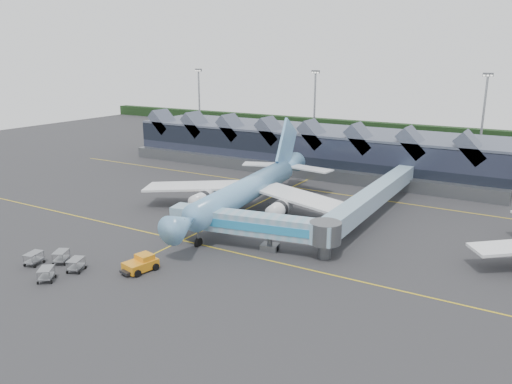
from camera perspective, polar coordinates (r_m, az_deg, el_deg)
The scene contains 10 objects.
ground at distance 80.60m, azimuth -4.88°, elevation -3.79°, with size 260.00×260.00×0.00m, color #2C2C2E.
taxi_stripes at distance 88.51m, azimuth -1.13°, elevation -1.99°, with size 120.00×60.00×0.01m.
tree_line_far at distance 179.16m, azimuth 16.07°, elevation 6.87°, with size 260.00×4.00×4.00m, color black.
terminal at distance 121.82m, azimuth 6.12°, elevation 5.06°, with size 90.00×22.25×12.52m.
light_masts at distance 127.58m, azimuth 20.02°, elevation 8.15°, with size 132.40×42.56×22.45m.
main_airliner at distance 85.31m, azimuth -0.70°, elevation 0.43°, with size 40.48×46.81×15.03m.
jet_bridge at distance 69.45m, azimuth 0.73°, elevation -3.89°, with size 24.75×7.66×5.15m.
fuel_truck at distance 89.87m, azimuth -5.76°, elevation -0.70°, with size 4.45×8.79×2.95m.
pushback_tug at distance 65.21m, azimuth -13.02°, elevation -8.00°, with size 3.61×4.94×2.03m.
baggage_carts at distance 68.75m, azimuth -22.04°, elevation -7.51°, with size 8.49×7.34×1.65m.
Camera 1 is at (44.59, -61.83, 26.19)m, focal length 35.00 mm.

